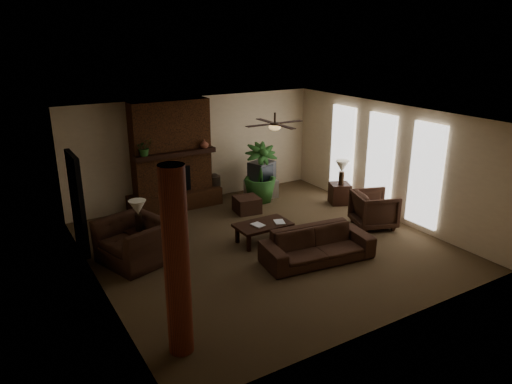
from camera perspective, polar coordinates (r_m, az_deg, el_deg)
room_shell at (r=9.91m, az=1.19°, el=1.01°), size 7.00×7.00×7.00m
fireplace at (r=12.42m, az=-9.94°, el=3.22°), size 2.40×0.70×2.80m
windows at (r=12.18m, az=14.57°, el=3.55°), size 0.08×3.65×2.35m
log_column at (r=6.68m, az=-9.44°, el=-8.40°), size 0.36×0.36×2.80m
doorway at (r=10.47m, az=-20.53°, el=-1.27°), size 0.10×1.00×2.10m
ceiling_fan at (r=10.09m, az=2.26°, el=7.94°), size 1.35×1.35×0.37m
sofa at (r=9.67m, az=7.36°, el=-5.72°), size 2.31×0.93×0.88m
armchair_left at (r=9.79m, az=-14.31°, el=-4.96°), size 1.23×1.53×1.16m
armchair_right at (r=11.55m, az=13.93°, el=-1.84°), size 1.11×1.14×0.93m
coffee_table at (r=10.43m, az=0.82°, el=-4.08°), size 1.20×0.70×0.43m
ottoman at (r=12.19m, az=-1.09°, el=-1.51°), size 0.67×0.67×0.40m
tv_stand at (r=13.25m, az=0.61°, el=0.40°), size 0.90×0.59×0.50m
tv at (r=13.10m, az=0.71°, el=2.53°), size 0.78×0.71×0.52m
floor_vase at (r=12.99m, az=-4.99°, el=0.80°), size 0.34×0.34×0.77m
floor_plant at (r=12.91m, az=0.51°, el=0.81°), size 1.16×1.72×0.89m
side_table_left at (r=10.16m, az=-13.47°, el=-5.87°), size 0.66×0.66×0.55m
lamp_left at (r=9.88m, az=-13.93°, el=-2.08°), size 0.46×0.46×0.65m
side_table_right at (r=12.97m, az=9.93°, el=-0.18°), size 0.66×0.66×0.55m
lamp_right at (r=12.70m, az=10.23°, el=2.83°), size 0.40×0.40×0.65m
mantel_plant at (r=11.76m, az=-13.18°, el=5.00°), size 0.41×0.45×0.33m
mantel_vase at (r=12.31m, az=-6.18°, el=5.73°), size 0.25×0.26×0.22m
book_a at (r=10.18m, az=-0.21°, el=-3.43°), size 0.22×0.06×0.29m
book_b at (r=10.40m, az=2.25°, el=-2.96°), size 0.21×0.09×0.29m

